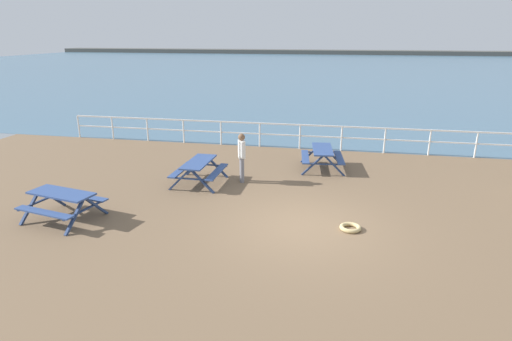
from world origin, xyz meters
TOP-DOWN VIEW (x-y plane):
  - ground_plane at (0.00, 0.00)m, footprint 30.00×24.00m
  - sea_band at (0.00, 52.75)m, footprint 142.00×90.00m
  - distant_shoreline at (0.00, 95.75)m, footprint 142.00×6.00m
  - seaward_railing at (0.00, 7.75)m, footprint 23.07×0.07m
  - picnic_table_near_left at (0.22, 5.03)m, footprint 1.72×1.96m
  - picnic_table_near_right at (-3.71, 2.60)m, footprint 1.56×1.82m
  - picnic_table_mid_centre at (-6.36, -0.88)m, footprint 2.06×1.83m
  - visitor at (-2.36, 3.07)m, footprint 0.32×0.51m
  - rope_coil at (1.22, 0.00)m, footprint 0.55×0.55m

SIDE VIEW (x-z plane):
  - ground_plane at x=0.00m, z-range -0.20..0.00m
  - sea_band at x=0.00m, z-range 0.00..0.00m
  - distant_shoreline at x=0.00m, z-range -0.90..0.90m
  - rope_coil at x=1.22m, z-range 0.00..0.11m
  - picnic_table_near_left at x=0.22m, z-range 0.19..0.98m
  - picnic_table_near_right at x=-3.71m, z-range 0.19..0.98m
  - picnic_table_mid_centre at x=-6.36m, z-range 0.19..0.98m
  - seaward_railing at x=0.00m, z-range 0.20..1.28m
  - visitor at x=-2.36m, z-range 0.12..1.78m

